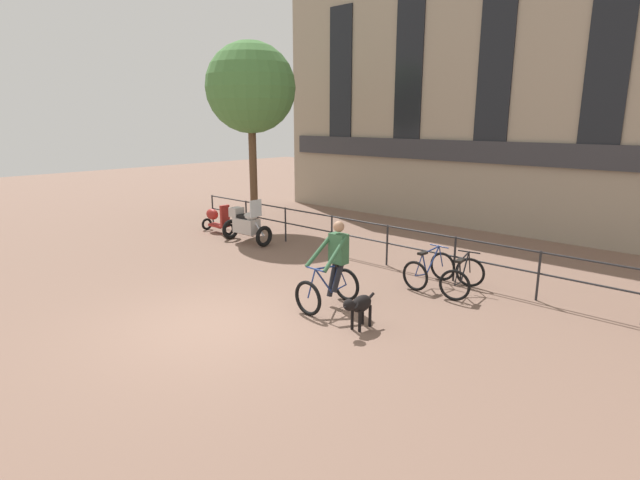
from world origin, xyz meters
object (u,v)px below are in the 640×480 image
object	(u,v)px
parked_bicycle_near_lamp	(429,270)
parked_scooter	(216,219)
cyclist_with_bike	(333,269)
parked_motorcycle	(246,224)
parked_bicycle_mid_left	(463,277)
dog	(359,305)

from	to	relation	value
parked_bicycle_near_lamp	parked_scooter	size ratio (longest dim) A/B	0.90
cyclist_with_bike	parked_motorcycle	bearing A→B (deg)	158.99
cyclist_with_bike	parked_bicycle_mid_left	bearing A→B (deg)	58.41
parked_bicycle_near_lamp	parked_bicycle_mid_left	xyz separation A→B (m)	(0.81, 0.00, 0.00)
cyclist_with_bike	dog	distance (m)	1.27
parked_bicycle_near_lamp	parked_bicycle_mid_left	size ratio (longest dim) A/B	0.95
parked_motorcycle	parked_scooter	distance (m)	1.85
parked_scooter	parked_motorcycle	bearing A→B (deg)	-97.76
dog	parked_motorcycle	distance (m)	7.04
cyclist_with_bike	dog	bearing A→B (deg)	-25.54
parked_bicycle_near_lamp	cyclist_with_bike	bearing A→B (deg)	76.84
cyclist_with_bike	parked_bicycle_mid_left	world-z (taller)	cyclist_with_bike
parked_motorcycle	parked_scooter	xyz separation A→B (m)	(-1.83, 0.23, -0.10)
dog	parked_bicycle_near_lamp	xyz separation A→B (m)	(-0.37, 2.97, -0.09)
parked_motorcycle	parked_bicycle_mid_left	xyz separation A→B (m)	(6.93, 0.26, -0.20)
parked_motorcycle	parked_bicycle_near_lamp	xyz separation A→B (m)	(6.12, 0.26, -0.20)
dog	parked_scooter	bearing A→B (deg)	157.78
parked_scooter	parked_bicycle_mid_left	bearing A→B (deg)	-90.34
dog	parked_scooter	distance (m)	8.83
cyclist_with_bike	parked_bicycle_mid_left	xyz separation A→B (m)	(1.55, 2.42, -0.41)
cyclist_with_bike	parked_scooter	world-z (taller)	cyclist_with_bike
dog	parked_bicycle_mid_left	xyz separation A→B (m)	(0.44, 2.97, -0.09)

